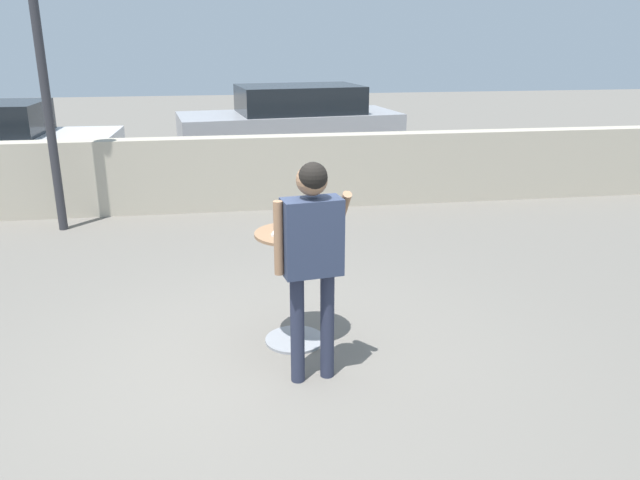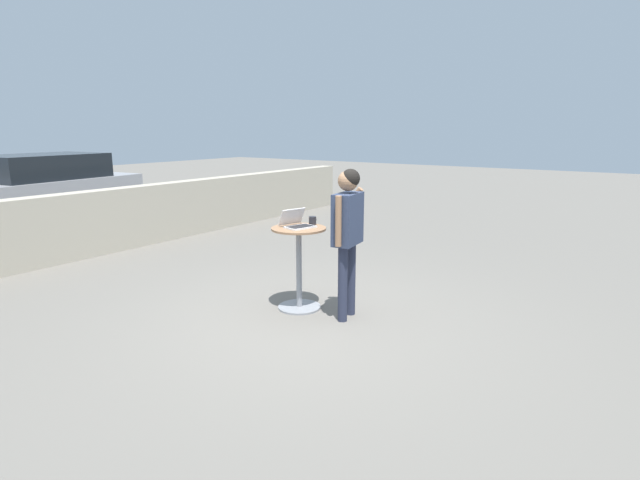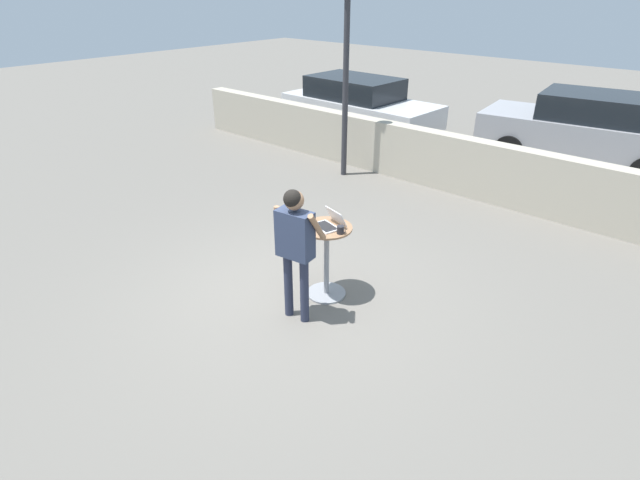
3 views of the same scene
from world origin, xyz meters
TOP-DOWN VIEW (x-y plane):
  - ground_plane at (0.00, 0.00)m, footprint 50.00×50.00m
  - pavement_kerb at (0.00, 5.04)m, footprint 15.61×0.35m
  - cafe_table at (0.28, 0.41)m, footprint 0.66×0.66m
  - laptop at (0.30, 0.45)m, footprint 0.42×0.41m
  - coffee_mug at (0.53, 0.38)m, footprint 0.13×0.09m
  - standing_person at (0.35, -0.24)m, footprint 0.59×0.43m
  - parked_car_near_street at (1.20, 8.52)m, footprint 4.72×2.42m

SIDE VIEW (x-z plane):
  - ground_plane at x=0.00m, z-range 0.00..0.00m
  - pavement_kerb at x=0.00m, z-range 0.00..1.14m
  - cafe_table at x=0.28m, z-range 0.09..1.11m
  - parked_car_near_street at x=1.20m, z-range 0.02..1.65m
  - laptop at x=0.30m, z-range 0.96..1.18m
  - coffee_mug at x=0.53m, z-range 1.03..1.13m
  - standing_person at x=0.35m, z-range 0.26..2.01m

